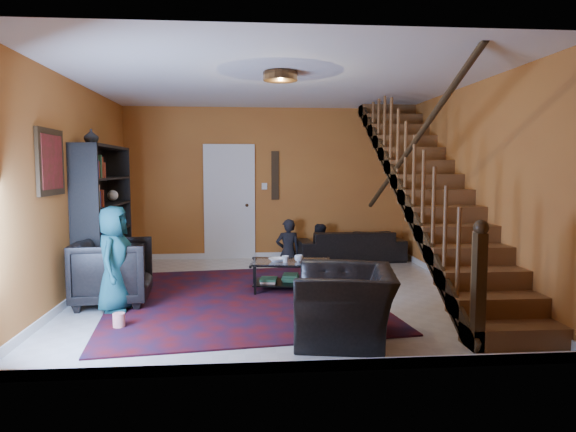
% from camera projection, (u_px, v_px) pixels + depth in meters
% --- Properties ---
extents(floor, '(5.50, 5.50, 0.00)m').
position_uv_depth(floor, '(277.00, 293.00, 6.96)').
color(floor, beige).
rests_on(floor, ground).
extents(room, '(5.50, 5.50, 5.50)m').
position_uv_depth(room, '(188.00, 271.00, 8.17)').
color(room, '#B56A28').
rests_on(room, ground).
extents(staircase, '(0.95, 5.02, 3.18)m').
position_uv_depth(staircase, '(431.00, 189.00, 7.01)').
color(staircase, brown).
rests_on(staircase, floor).
extents(bookshelf, '(0.35, 1.80, 2.00)m').
position_uv_depth(bookshelf, '(104.00, 219.00, 7.26)').
color(bookshelf, black).
rests_on(bookshelf, floor).
extents(door, '(0.82, 0.05, 2.05)m').
position_uv_depth(door, '(230.00, 204.00, 9.51)').
color(door, silver).
rests_on(door, floor).
extents(framed_picture, '(0.04, 0.74, 0.74)m').
position_uv_depth(framed_picture, '(50.00, 162.00, 5.69)').
color(framed_picture, maroon).
rests_on(framed_picture, room).
extents(wall_hanging, '(0.14, 0.03, 0.90)m').
position_uv_depth(wall_hanging, '(275.00, 175.00, 9.54)').
color(wall_hanging, black).
rests_on(wall_hanging, room).
extents(ceiling_fixture, '(0.40, 0.40, 0.10)m').
position_uv_depth(ceiling_fixture, '(280.00, 76.00, 5.92)').
color(ceiling_fixture, '#3F2814').
rests_on(ceiling_fixture, room).
extents(rug, '(3.68, 4.08, 0.02)m').
position_uv_depth(rug, '(240.00, 298.00, 6.63)').
color(rug, '#4B0D10').
rests_on(rug, floor).
extents(sofa, '(1.95, 0.85, 0.56)m').
position_uv_depth(sofa, '(351.00, 246.00, 9.35)').
color(sofa, black).
rests_on(sofa, floor).
extents(armchair_left, '(0.95, 0.93, 0.81)m').
position_uv_depth(armchair_left, '(113.00, 272.00, 6.33)').
color(armchair_left, black).
rests_on(armchair_left, floor).
extents(armchair_right, '(1.12, 1.23, 0.70)m').
position_uv_depth(armchair_right, '(345.00, 304.00, 5.04)').
color(armchair_right, black).
rests_on(armchair_right, floor).
extents(person_adult_a, '(0.46, 0.32, 1.22)m').
position_uv_depth(person_adult_a, '(288.00, 252.00, 9.31)').
color(person_adult_a, black).
rests_on(person_adult_a, sofa).
extents(person_adult_b, '(0.59, 0.49, 1.13)m').
position_uv_depth(person_adult_b, '(319.00, 254.00, 9.36)').
color(person_adult_b, black).
rests_on(person_adult_b, sofa).
extents(person_child, '(0.44, 0.64, 1.25)m').
position_uv_depth(person_child, '(114.00, 259.00, 5.98)').
color(person_child, '#164555').
rests_on(person_child, armchair_left).
extents(coffee_table, '(1.15, 0.78, 0.41)m').
position_uv_depth(coffee_table, '(291.00, 274.00, 7.08)').
color(coffee_table, black).
rests_on(coffee_table, floor).
extents(cup_a, '(0.12, 0.12, 0.09)m').
position_uv_depth(cup_a, '(299.00, 258.00, 7.02)').
color(cup_a, '#999999').
rests_on(cup_a, coffee_table).
extents(cup_b, '(0.12, 0.12, 0.09)m').
position_uv_depth(cup_b, '(285.00, 259.00, 6.95)').
color(cup_b, '#999999').
rests_on(cup_b, coffee_table).
extents(bowl, '(0.27, 0.27, 0.05)m').
position_uv_depth(bowl, '(277.00, 260.00, 7.00)').
color(bowl, '#999999').
rests_on(bowl, coffee_table).
extents(vase, '(0.18, 0.18, 0.19)m').
position_uv_depth(vase, '(91.00, 136.00, 6.66)').
color(vase, '#999999').
rests_on(vase, bookshelf).
extents(popcorn_bucket, '(0.15, 0.15, 0.14)m').
position_uv_depth(popcorn_bucket, '(119.00, 320.00, 5.39)').
color(popcorn_bucket, red).
rests_on(popcorn_bucket, rug).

